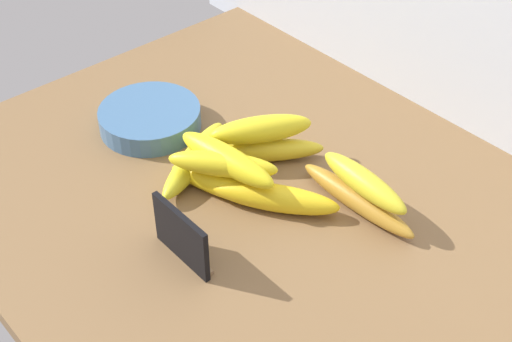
{
  "coord_description": "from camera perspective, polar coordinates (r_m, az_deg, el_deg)",
  "views": [
    {
      "loc": [
        52.52,
        -51.3,
        73.98
      ],
      "look_at": [
        -6.6,
        0.67,
        8.0
      ],
      "focal_mm": 49.82,
      "sensor_mm": 36.0,
      "label": 1
    }
  ],
  "objects": [
    {
      "name": "counter_top",
      "position": [
        1.03,
        2.15,
        -4.7
      ],
      "size": [
        110.0,
        76.0,
        3.0
      ],
      "primitive_type": "cube",
      "color": "brown",
      "rests_on": "ground"
    },
    {
      "name": "fruit_bowl",
      "position": [
        1.2,
        -8.51,
        4.23
      ],
      "size": [
        16.95,
        16.95,
        3.57
      ],
      "primitive_type": "cylinder",
      "color": "#406894",
      "rests_on": "counter_top"
    },
    {
      "name": "banana_5",
      "position": [
        1.09,
        0.42,
        3.37
      ],
      "size": [
        11.32,
        16.06,
        4.24
      ],
      "primitive_type": "ellipsoid",
      "rotation": [
        0.0,
        0.0,
        4.22
      ],
      "color": "yellow",
      "rests_on": "banana_1"
    },
    {
      "name": "banana_3",
      "position": [
        1.1,
        -4.98,
        0.96
      ],
      "size": [
        12.26,
        19.41,
        3.86
      ],
      "primitive_type": "ellipsoid",
      "rotation": [
        0.0,
        0.0,
        5.17
      ],
      "color": "yellow",
      "rests_on": "counter_top"
    },
    {
      "name": "banana_0",
      "position": [
        1.03,
        1.54,
        -2.17
      ],
      "size": [
        17.91,
        14.18,
        4.07
      ],
      "primitive_type": "ellipsoid",
      "rotation": [
        0.0,
        0.0,
        0.61
      ],
      "color": "yellow",
      "rests_on": "counter_top"
    },
    {
      "name": "banana_4",
      "position": [
        1.04,
        8.09,
        -2.28
      ],
      "size": [
        20.99,
        3.54,
        3.28
      ],
      "primitive_type": "ellipsoid",
      "rotation": [
        0.0,
        0.0,
        0.01
      ],
      "color": "#B17F28",
      "rests_on": "counter_top"
    },
    {
      "name": "chalkboard_sign",
      "position": [
        0.95,
        -5.99,
        -5.37
      ],
      "size": [
        11.0,
        1.8,
        8.4
      ],
      "color": "black",
      "rests_on": "counter_top"
    },
    {
      "name": "banana_6",
      "position": [
        1.02,
        8.67,
        -0.9
      ],
      "size": [
        16.36,
        4.68,
        3.65
      ],
      "primitive_type": "ellipsoid",
      "rotation": [
        0.0,
        0.0,
        -0.06
      ],
      "color": "gold",
      "rests_on": "banana_4"
    },
    {
      "name": "banana_7",
      "position": [
        1.04,
        -2.38,
        0.94
      ],
      "size": [
        18.35,
        6.33,
        4.12
      ],
      "primitive_type": "ellipsoid",
      "rotation": [
        0.0,
        0.0,
        3.27
      ],
      "color": "yellow",
      "rests_on": "banana_2"
    },
    {
      "name": "banana_1",
      "position": [
        1.12,
        0.28,
        1.69
      ],
      "size": [
        15.53,
        18.29,
        3.76
      ],
      "primitive_type": "ellipsoid",
      "rotation": [
        0.0,
        0.0,
        4.04
      ],
      "color": "yellow",
      "rests_on": "counter_top"
    },
    {
      "name": "banana_2",
      "position": [
        1.05,
        -2.43,
        -1.22
      ],
      "size": [
        18.84,
        10.16,
        3.66
      ],
      "primitive_type": "ellipsoid",
      "rotation": [
        0.0,
        0.0,
        3.51
      ],
      "color": "yellow",
      "rests_on": "counter_top"
    },
    {
      "name": "banana_8",
      "position": [
        1.03,
        -2.69,
        0.54
      ],
      "size": [
        15.05,
        13.08,
        3.74
      ],
      "primitive_type": "ellipsoid",
      "rotation": [
        0.0,
        0.0,
        3.82
      ],
      "color": "yellow",
      "rests_on": "banana_2"
    }
  ]
}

